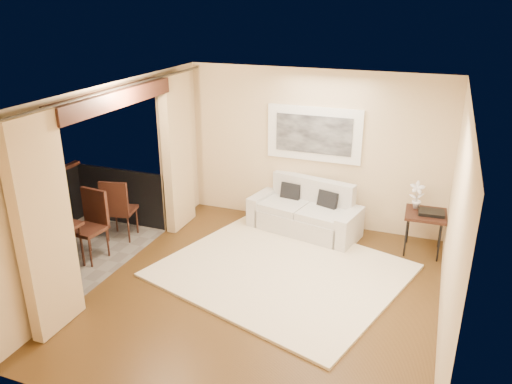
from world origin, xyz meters
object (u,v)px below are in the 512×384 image
at_px(sofa, 306,214).
at_px(bistro_table, 53,231).
at_px(ice_bucket, 49,214).
at_px(orchid, 417,195).
at_px(balcony_chair_near, 92,219).
at_px(side_table, 426,216).
at_px(balcony_chair_far, 117,206).

xyz_separation_m(sofa, bistro_table, (-3.04, -2.59, 0.33)).
bearing_deg(ice_bucket, bistro_table, -41.66).
relative_size(orchid, balcony_chair_near, 0.41).
relative_size(side_table, orchid, 1.51).
xyz_separation_m(orchid, balcony_chair_near, (-4.57, -2.06, -0.26)).
distance_m(sofa, balcony_chair_near, 3.48).
xyz_separation_m(bistro_table, balcony_chair_far, (0.26, 1.17, -0.03)).
relative_size(orchid, balcony_chair_far, 0.42).
distance_m(bistro_table, balcony_chair_near, 0.62).
height_order(sofa, ice_bucket, ice_bucket).
bearing_deg(bistro_table, side_table, 26.79).
bearing_deg(balcony_chair_near, balcony_chair_far, 91.35).
relative_size(side_table, bistro_table, 0.91).
height_order(orchid, ice_bucket, orchid).
height_order(balcony_chair_far, ice_bucket, balcony_chair_far).
relative_size(balcony_chair_far, balcony_chair_near, 0.98).
xyz_separation_m(orchid, bistro_table, (-4.79, -2.64, -0.24)).
height_order(side_table, balcony_chair_far, balcony_chair_far).
xyz_separation_m(balcony_chair_far, ice_bucket, (-0.41, -1.04, 0.22)).
distance_m(bistro_table, balcony_chair_far, 1.20).
height_order(bistro_table, ice_bucket, ice_bucket).
distance_m(sofa, bistro_table, 4.01).
bearing_deg(side_table, balcony_chair_near, -157.86).
relative_size(bistro_table, balcony_chair_far, 0.69).
bearing_deg(orchid, bistro_table, -151.18).
height_order(balcony_chair_far, balcony_chair_near, balcony_chair_near).
height_order(sofa, orchid, orchid).
bearing_deg(sofa, bistro_table, -127.57).
bearing_deg(side_table, sofa, 177.46).
height_order(sofa, balcony_chair_near, balcony_chair_near).
bearing_deg(ice_bucket, sofa, 37.61).
xyz_separation_m(orchid, ice_bucket, (-4.94, -2.50, -0.06)).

